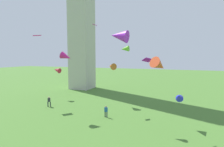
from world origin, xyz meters
TOP-DOWN VIEW (x-y plane):
  - person_0 at (-0.80, 20.51)m, footprint 0.48×0.38m
  - person_2 at (-11.77, 21.84)m, footprint 0.50×0.50m
  - kite_flying_0 at (-6.54, 19.62)m, footprint 1.83×1.23m
  - kite_flying_2 at (-2.94, 28.05)m, footprint 2.07×2.03m
  - kite_flying_3 at (2.52, 16.32)m, footprint 2.09×1.47m
  - kite_flying_4 at (3.31, 28.68)m, footprint 1.80×1.82m
  - kite_flying_5 at (-14.81, 27.93)m, footprint 1.71×1.20m
  - kite_flying_6 at (8.59, 20.55)m, footprint 1.04×1.61m
  - kite_flying_7 at (6.45, 18.45)m, footprint 2.21×2.53m
  - kite_flying_8 at (-15.23, 23.35)m, footprint 1.59×1.67m
  - kite_flying_9 at (-5.19, 25.93)m, footprint 0.97×0.91m
  - kite_flying_10 at (2.04, 19.92)m, footprint 1.13×0.81m

SIDE VIEW (x-z plane):
  - person_0 at x=-0.80m, z-range 0.11..1.71m
  - person_2 at x=-11.77m, z-range 0.11..1.84m
  - kite_flying_6 at x=8.59m, z-range 2.93..4.30m
  - kite_flying_5 at x=-14.81m, z-range 5.01..6.28m
  - kite_flying_2 at x=-2.94m, z-range 6.02..7.26m
  - kite_flying_7 at x=6.45m, z-range 6.47..8.39m
  - kite_flying_4 at x=3.31m, z-range 7.38..8.25m
  - kite_flying_0 at x=-6.54m, z-range 7.63..9.10m
  - kite_flying_10 at x=2.04m, z-range 8.93..9.74m
  - kite_flying_3 at x=2.52m, z-range 9.75..11.30m
  - kite_flying_8 at x=-15.23m, z-range 11.97..12.21m
  - kite_flying_9 at x=-5.19m, z-range 13.55..13.91m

